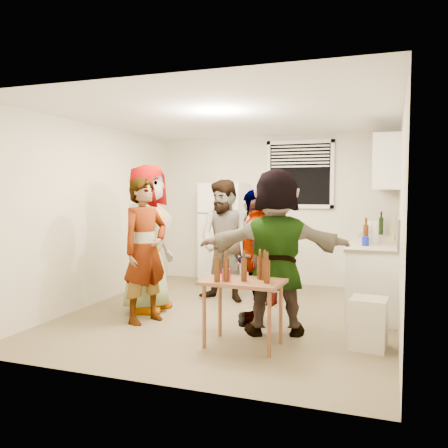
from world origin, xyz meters
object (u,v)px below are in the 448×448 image
at_px(guest_black, 254,323).
at_px(kettle, 371,241).
at_px(beer_bottle_table, 226,280).
at_px(serving_table, 243,346).
at_px(beer_bottle_counter, 366,245).
at_px(guest_stripe, 146,321).
at_px(guest_back_right, 266,304).
at_px(trash_bin, 369,324).
at_px(guest_grey, 148,310).
at_px(refrigerator, 225,234).
at_px(wine_bottle, 381,235).
at_px(blue_cup, 365,246).
at_px(guest_orange, 275,333).
at_px(guest_back_left, 226,301).
at_px(red_cup, 226,281).

bearing_deg(guest_black, kettle, 118.47).
bearing_deg(beer_bottle_table, serving_table, 23.66).
xyz_separation_m(beer_bottle_counter, serving_table, (-1.10, -1.68, -0.90)).
bearing_deg(serving_table, guest_stripe, 161.35).
bearing_deg(beer_bottle_counter, guest_back_right, 175.07).
xyz_separation_m(beer_bottle_table, guest_back_right, (-0.06, 1.87, -0.68)).
distance_m(kettle, guest_stripe, 3.17).
height_order(trash_bin, guest_grey, trash_bin).
bearing_deg(serving_table, refrigerator, 112.80).
height_order(kettle, wine_bottle, wine_bottle).
relative_size(wine_bottle, blue_cup, 2.30).
height_order(beer_bottle_counter, guest_black, beer_bottle_counter).
bearing_deg(trash_bin, guest_orange, 170.13).
xyz_separation_m(wine_bottle, guest_orange, (-1.04, -2.66, -0.90)).
xyz_separation_m(guest_grey, guest_back_left, (0.80, 0.85, 0.00)).
bearing_deg(blue_cup, beer_bottle_counter, 90.77).
bearing_deg(guest_orange, beer_bottle_counter, -145.97).
bearing_deg(guest_grey, guest_back_right, -59.94).
bearing_deg(blue_cup, refrigerator, 149.23).
relative_size(trash_bin, serving_table, 0.63).
bearing_deg(serving_table, blue_cup, 54.90).
distance_m(guest_back_right, guest_orange, 1.33).
distance_m(blue_cup, red_cup, 2.09).
distance_m(refrigerator, guest_back_left, 1.51).
distance_m(beer_bottle_counter, guest_grey, 2.95).
distance_m(guest_grey, guest_back_right, 1.63).
height_order(trash_bin, guest_black, trash_bin).
distance_m(trash_bin, beer_bottle_table, 1.50).
distance_m(kettle, guest_grey, 3.14).
bearing_deg(guest_black, guest_stripe, -89.98).
distance_m(guest_stripe, guest_black, 1.31).
xyz_separation_m(guest_grey, guest_back_right, (1.39, 0.85, 0.00)).
xyz_separation_m(trash_bin, guest_stripe, (-2.59, 0.11, -0.25)).
height_order(wine_bottle, beer_bottle_table, wine_bottle).
bearing_deg(guest_black, guest_grey, -110.85).
xyz_separation_m(red_cup, guest_orange, (0.36, 0.62, -0.68)).
height_order(wine_bottle, beer_bottle_counter, wine_bottle).
relative_size(blue_cup, guest_grey, 0.06).
bearing_deg(refrigerator, guest_stripe, -92.96).
relative_size(serving_table, guest_stripe, 0.46).
height_order(red_cup, guest_stripe, red_cup).
bearing_deg(beer_bottle_table, guest_orange, 58.34).
bearing_deg(blue_cup, guest_orange, -130.73).
xyz_separation_m(blue_cup, guest_back_left, (-1.92, 0.23, -0.90)).
bearing_deg(wine_bottle, guest_back_right, -136.56).
xyz_separation_m(wine_bottle, beer_bottle_table, (-1.41, -3.26, -0.22)).
xyz_separation_m(refrigerator, guest_grey, (-0.36, -2.02, -0.85)).
bearing_deg(blue_cup, wine_bottle, 84.77).
height_order(guest_grey, guest_orange, guest_grey).
xyz_separation_m(red_cup, guest_grey, (-1.46, 1.03, -0.68)).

